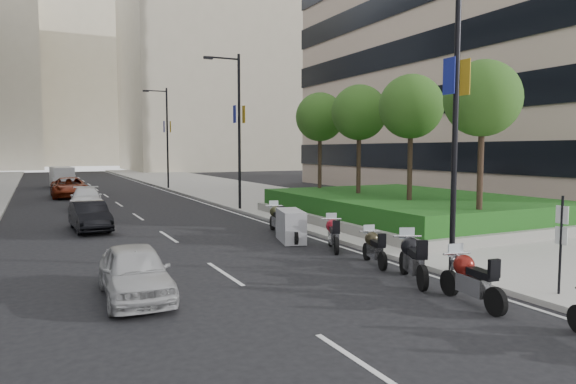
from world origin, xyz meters
TOP-DOWN VIEW (x-y plane):
  - ground at (0.00, 0.00)m, footprint 160.00×160.00m
  - sidewalk_right at (9.00, 30.00)m, footprint 10.00×100.00m
  - lane_edge at (3.70, 30.00)m, footprint 0.12×100.00m
  - lane_centre at (-1.50, 30.00)m, footprint 0.12×100.00m
  - building_cream_right at (22.00, 80.00)m, footprint 28.00×24.00m
  - building_cream_centre at (2.00, 120.00)m, footprint 30.00×24.00m
  - planter at (10.00, 10.00)m, footprint 10.00×14.00m
  - hedge at (10.00, 10.00)m, footprint 9.40×13.40m
  - tree_0 at (8.50, 4.00)m, footprint 2.80×2.80m
  - tree_1 at (8.50, 8.00)m, footprint 2.80×2.80m
  - tree_2 at (8.50, 12.00)m, footprint 2.80×2.80m
  - tree_3 at (8.50, 16.00)m, footprint 2.80×2.80m
  - lamp_post_0 at (4.14, 1.00)m, footprint 2.34×0.45m
  - lamp_post_1 at (4.14, 18.00)m, footprint 2.34×0.45m
  - lamp_post_2 at (4.14, 36.00)m, footprint 2.34×0.45m
  - parking_sign at (4.80, -2.00)m, footprint 0.06×0.32m
  - motorcycle_1 at (2.61, -1.34)m, footprint 0.76×2.26m
  - motorcycle_2 at (2.79, 0.89)m, footprint 1.14×2.23m
  - motorcycle_3 at (3.05, 3.02)m, footprint 0.81×1.97m
  - motorcycle_4 at (3.13, 5.60)m, footprint 1.04×2.03m
  - motorcycle_5 at (2.51, 7.74)m, footprint 1.32×2.19m
  - motorcycle_6 at (2.93, 9.94)m, footprint 0.77×2.27m
  - car_a at (-4.23, 2.62)m, footprint 1.66×3.83m
  - car_b at (-4.23, 14.14)m, footprint 1.61×3.98m
  - car_c at (-3.63, 23.29)m, footprint 2.13×4.51m
  - car_d at (-4.11, 31.71)m, footprint 2.52×5.40m
  - delivery_van at (-4.13, 43.03)m, footprint 2.06×4.70m

SIDE VIEW (x-z plane):
  - ground at x=0.00m, z-range 0.00..0.00m
  - lane_edge at x=3.70m, z-range 0.00..0.01m
  - lane_centre at x=-1.50m, z-range 0.00..0.01m
  - sidewalk_right at x=9.00m, z-range 0.00..0.15m
  - planter at x=10.00m, z-range 0.15..0.55m
  - motorcycle_3 at x=3.05m, z-range 0.03..1.04m
  - motorcycle_4 at x=3.13m, z-range 0.04..1.12m
  - motorcycle_1 at x=2.61m, z-range 0.04..1.17m
  - motorcycle_6 at x=2.93m, z-range 0.04..1.18m
  - motorcycle_5 at x=2.51m, z-range 0.00..1.24m
  - motorcycle_2 at x=2.79m, z-range 0.04..1.22m
  - car_c at x=-3.63m, z-range 0.00..1.27m
  - car_b at x=-4.23m, z-range 0.00..1.28m
  - car_a at x=-4.23m, z-range 0.00..1.29m
  - car_d at x=-4.11m, z-range 0.00..1.49m
  - delivery_van at x=-4.13m, z-range -0.06..1.86m
  - hedge at x=10.00m, z-range 0.55..1.35m
  - parking_sign at x=4.80m, z-range 0.21..2.71m
  - lamp_post_0 at x=4.14m, z-range 0.57..9.57m
  - lamp_post_1 at x=4.14m, z-range 0.57..9.57m
  - lamp_post_2 at x=4.14m, z-range 0.57..9.57m
  - tree_0 at x=8.50m, z-range 2.27..8.57m
  - tree_1 at x=8.50m, z-range 2.27..8.57m
  - tree_2 at x=8.50m, z-range 2.27..8.57m
  - tree_3 at x=8.50m, z-range 2.27..8.57m
  - building_cream_right at x=22.00m, z-range 0.00..36.00m
  - building_cream_centre at x=2.00m, z-range 0.00..38.00m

